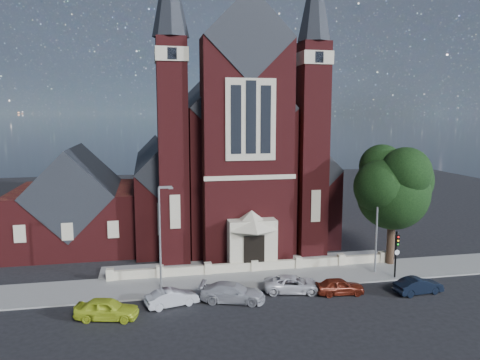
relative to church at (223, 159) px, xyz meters
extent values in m
plane|color=black|center=(0.00, -7.94, -8.19)|extent=(120.00, 120.00, 0.00)
cube|color=gray|center=(0.00, -18.44, -8.19)|extent=(60.00, 5.00, 0.12)
cube|color=gray|center=(0.00, -14.44, -8.19)|extent=(26.00, 3.00, 0.14)
cube|color=#B3AA8E|center=(0.00, -16.44, -8.19)|extent=(24.00, 0.40, 0.90)
cube|color=#4D1416|center=(0.00, 2.06, -1.19)|extent=(10.00, 30.00, 14.00)
cube|color=black|center=(0.00, 2.06, 5.81)|extent=(10.00, 30.20, 10.00)
cube|color=#4D1416|center=(-7.50, 1.06, -4.19)|extent=(5.00, 26.00, 8.00)
cube|color=#4D1416|center=(7.50, 1.06, -4.19)|extent=(5.00, 26.00, 8.00)
cube|color=black|center=(-7.50, 1.06, -0.19)|extent=(5.01, 26.20, 5.01)
cube|color=black|center=(7.50, 1.06, -0.19)|extent=(5.01, 26.20, 5.01)
cube|color=#4D1416|center=(0.00, -13.44, 1.81)|extent=(8.00, 3.00, 20.00)
cube|color=black|center=(0.00, -13.44, 11.81)|extent=(8.00, 3.20, 8.00)
cube|color=#B3AA8E|center=(0.00, -14.99, 4.81)|extent=(4.40, 0.15, 7.00)
cube|color=black|center=(0.00, -15.06, 5.01)|extent=(0.90, 0.08, 6.20)
cube|color=#B3AA8E|center=(0.00, -15.44, -5.99)|extent=(4.20, 2.00, 4.40)
cube|color=black|center=(0.00, -16.49, -6.59)|extent=(1.80, 0.12, 3.20)
cone|color=#B3AA8E|center=(0.00, -15.44, -3.79)|extent=(4.60, 4.60, 1.60)
cube|color=#4D1416|center=(-6.50, -12.44, 1.81)|extent=(2.60, 2.60, 20.00)
cube|color=#B3AA8E|center=(-6.50, -12.44, 10.31)|extent=(2.80, 2.80, 1.20)
cube|color=#4D1416|center=(6.50, -12.44, 1.81)|extent=(2.60, 2.60, 20.00)
cube|color=#B3AA8E|center=(6.50, -12.44, 10.31)|extent=(2.80, 2.80, 1.20)
cube|color=#4D1416|center=(-16.00, -4.94, -5.19)|extent=(12.00, 12.00, 6.00)
cube|color=black|center=(-16.00, -4.94, -2.19)|extent=(8.49, 12.20, 8.49)
cylinder|color=black|center=(12.50, -16.94, -5.69)|extent=(0.70, 0.70, 5.00)
sphere|color=black|center=(12.50, -16.94, -1.69)|extent=(6.40, 6.40, 6.40)
sphere|color=black|center=(12.90, -18.14, 0.31)|extent=(4.40, 4.40, 4.40)
cylinder|color=gray|center=(-8.00, -18.94, -4.19)|extent=(0.16, 0.16, 8.00)
cube|color=gray|center=(-7.50, -18.94, -0.19)|extent=(1.00, 0.15, 0.18)
cube|color=gray|center=(-7.10, -18.94, -0.27)|extent=(0.35, 0.22, 0.12)
cylinder|color=gray|center=(10.00, -18.94, -4.19)|extent=(0.16, 0.16, 8.00)
cube|color=gray|center=(10.50, -18.94, -0.19)|extent=(1.00, 0.15, 0.18)
cube|color=gray|center=(10.90, -18.94, -0.27)|extent=(0.35, 0.22, 0.12)
cylinder|color=black|center=(11.00, -20.44, -6.19)|extent=(0.14, 0.14, 4.00)
cube|color=black|center=(11.00, -20.59, -4.89)|extent=(0.28, 0.22, 0.90)
sphere|color=red|center=(11.00, -20.72, -4.59)|extent=(0.14, 0.14, 0.14)
sphere|color=#CC8C0C|center=(11.00, -20.72, -4.89)|extent=(0.14, 0.14, 0.14)
sphere|color=#0C9919|center=(11.00, -20.72, -5.19)|extent=(0.14, 0.14, 0.14)
imported|color=#BBCD29|center=(-11.70, -23.67, -7.47)|extent=(4.45, 2.60, 1.42)
imported|color=#B6B8BE|center=(-7.35, -22.36, -7.57)|extent=(3.93, 2.22, 1.23)
imported|color=#A3A4AB|center=(-2.99, -22.46, -7.50)|extent=(5.10, 3.32, 1.37)
imported|color=silver|center=(1.87, -21.57, -7.57)|extent=(4.80, 2.95, 1.24)
imported|color=#621D10|center=(5.16, -22.68, -7.56)|extent=(3.77, 1.79, 1.25)
imported|color=black|center=(11.06, -23.73, -7.57)|extent=(3.87, 1.71, 1.24)
camera|label=1|loc=(-8.88, -54.25, 5.32)|focal=35.00mm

